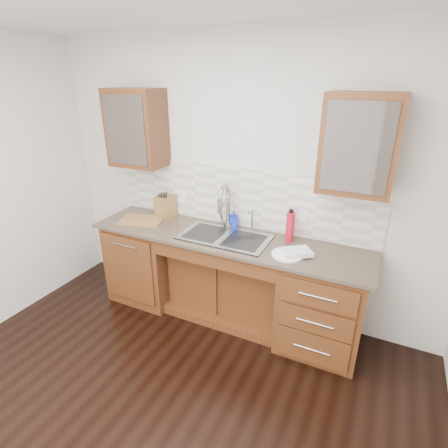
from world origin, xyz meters
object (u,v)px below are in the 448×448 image
at_px(plate, 287,255).
at_px(cutting_board, 142,220).
at_px(water_bottle, 290,227).
at_px(knife_block, 165,206).
at_px(soap_bottle, 234,219).

relative_size(plate, cutting_board, 0.63).
bearing_deg(cutting_board, water_bottle, 7.65).
distance_m(knife_block, cutting_board, 0.29).
xyz_separation_m(plate, cutting_board, (-1.59, 0.08, 0.00)).
bearing_deg(soap_bottle, cutting_board, 172.12).
bearing_deg(knife_block, water_bottle, 18.83).
distance_m(plate, cutting_board, 1.59).
height_order(plate, cutting_board, cutting_board).
xyz_separation_m(soap_bottle, plate, (0.66, -0.36, -0.08)).
height_order(soap_bottle, knife_block, knife_block).
relative_size(plate, knife_block, 1.19).
bearing_deg(knife_block, cutting_board, -105.09).
relative_size(soap_bottle, cutting_board, 0.40).
bearing_deg(plate, water_bottle, 103.23).
xyz_separation_m(water_bottle, knife_block, (-1.36, 0.02, -0.02)).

